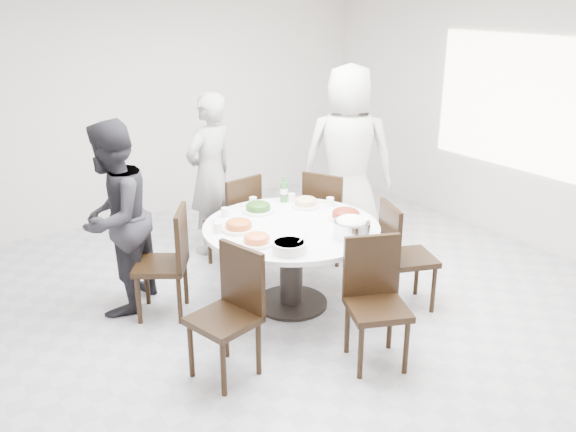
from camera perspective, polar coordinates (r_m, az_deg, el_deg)
floor at (r=5.38m, az=0.09°, el=-8.72°), size 6.00×6.00×0.01m
wall_back at (r=7.48m, az=-13.28°, el=10.44°), size 6.00×0.01×2.80m
wall_right at (r=6.98m, az=21.11°, el=8.95°), size 0.01×6.00×2.80m
window at (r=6.94m, az=21.12°, el=9.75°), size 0.04×2.20×1.40m
dining_table at (r=5.30m, az=0.31°, el=-4.67°), size 1.50×1.50×0.75m
chair_ne at (r=6.22m, az=3.88°, el=0.15°), size 0.57×0.57×0.95m
chair_n at (r=6.07m, az=-5.22°, el=-0.38°), size 0.48×0.48×0.95m
chair_nw at (r=5.22m, az=-11.84°, el=-4.31°), size 0.58×0.58×0.95m
chair_sw at (r=4.33m, az=-6.06°, el=-9.37°), size 0.51×0.51×0.95m
chair_s at (r=4.50m, az=8.39°, el=-8.32°), size 0.55×0.55×0.95m
chair_se at (r=5.35m, az=11.25°, el=-3.66°), size 0.54×0.54×0.95m
diner_right at (r=6.44m, az=5.64°, el=5.46°), size 1.13×1.07×1.95m
diner_middle at (r=6.33m, az=-7.28°, el=3.88°), size 0.71×0.58×1.68m
diner_left at (r=5.29m, az=-15.99°, el=-0.23°), size 1.01×1.01×1.66m
dish_greens at (r=5.46m, az=-2.80°, el=0.73°), size 0.28×0.28×0.07m
dish_pale at (r=5.59m, az=1.66°, el=1.22°), size 0.26×0.26×0.07m
dish_orange at (r=5.05m, az=-4.64°, el=-0.95°), size 0.28×0.28×0.08m
dish_redbrown at (r=5.30m, az=5.43°, el=0.08°), size 0.31×0.31×0.08m
dish_tofu at (r=4.76m, az=-2.95°, el=-2.31°), size 0.26×0.26×0.07m
rice_bowl at (r=4.93m, az=5.96°, el=-1.21°), size 0.30×0.30×0.13m
soup_bowl at (r=4.62m, az=0.11°, el=-2.92°), size 0.26×0.26×0.08m
beverage_bottle at (r=5.70m, az=-0.40°, el=2.52°), size 0.07×0.07×0.24m
tea_cups at (r=5.60m, az=-3.56°, el=1.26°), size 0.07×0.07×0.08m
chopsticks at (r=5.68m, az=-3.17°, el=1.21°), size 0.24×0.04×0.01m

